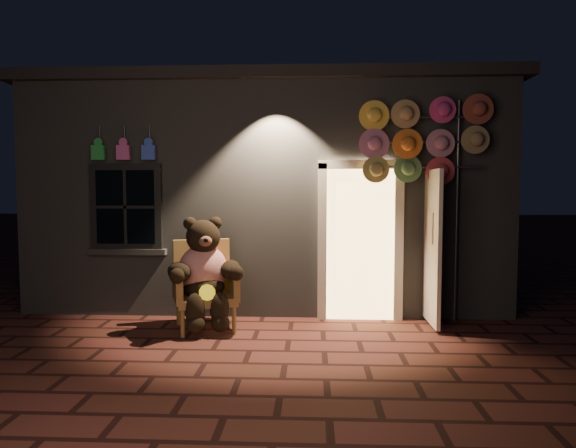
{
  "coord_description": "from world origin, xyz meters",
  "views": [
    {
      "loc": [
        0.7,
        -5.58,
        1.81
      ],
      "look_at": [
        0.38,
        1.0,
        1.35
      ],
      "focal_mm": 32.0,
      "sensor_mm": 36.0,
      "label": 1
    }
  ],
  "objects": [
    {
      "name": "wicker_armchair",
      "position": [
        -0.71,
        0.94,
        0.56
      ],
      "size": [
        0.95,
        0.91,
        1.13
      ],
      "rotation": [
        0.0,
        0.0,
        0.34
      ],
      "color": "#A97741",
      "rests_on": "ground"
    },
    {
      "name": "hat_rack",
      "position": [
        2.12,
        1.28,
        2.43
      ],
      "size": [
        1.69,
        0.22,
        2.99
      ],
      "color": "#59595E",
      "rests_on": "ground"
    },
    {
      "name": "ground",
      "position": [
        0.0,
        0.0,
        0.0
      ],
      "size": [
        60.0,
        60.0,
        0.0
      ],
      "primitive_type": "plane",
      "color": "#582722",
      "rests_on": "ground"
    },
    {
      "name": "shop_building",
      "position": [
        0.0,
        3.99,
        1.74
      ],
      "size": [
        7.3,
        5.95,
        3.51
      ],
      "color": "slate",
      "rests_on": "ground"
    },
    {
      "name": "teddy_bear",
      "position": [
        -0.68,
        0.8,
        0.74
      ],
      "size": [
        0.96,
        0.9,
        1.4
      ],
      "rotation": [
        0.0,
        0.0,
        0.34
      ],
      "color": "red",
      "rests_on": "ground"
    }
  ]
}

